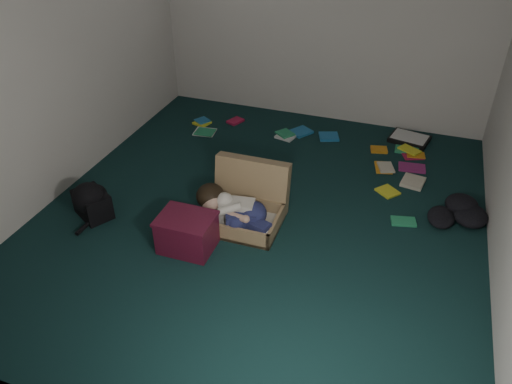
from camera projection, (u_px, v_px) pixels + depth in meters
The scene contains 11 objects.
floor at pixel (261, 214), 4.69m from camera, with size 4.50×4.50×0.00m, color black.
wall_back at pixel (325, 13), 5.72m from camera, with size 4.50×4.50×0.00m, color silver.
wall_front at pixel (99, 266), 2.21m from camera, with size 4.50×4.50×0.00m, color silver.
wall_left at pixel (53, 55), 4.51m from camera, with size 4.50×4.50×0.00m, color silver.
suitcase at pixel (246, 203), 4.57m from camera, with size 0.71×0.69×0.52m.
person at pixel (234, 209), 4.42m from camera, with size 0.77×0.37×0.32m.
maroon_bin at pixel (187, 233), 4.21m from camera, with size 0.47×0.37×0.32m.
backpack at pixel (92, 203), 4.61m from camera, with size 0.44×0.35×0.27m, color black, non-canonical shape.
clothing_pile at pixel (454, 212), 4.60m from camera, with size 0.48×0.39×0.15m, color black, non-canonical shape.
paper_tray at pixel (409, 139), 5.88m from camera, with size 0.49×0.41×0.06m.
book_scatter at pixel (334, 153), 5.64m from camera, with size 2.83×1.69×0.02m.
Camera 1 is at (1.20, -3.57, 2.81)m, focal length 35.00 mm.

